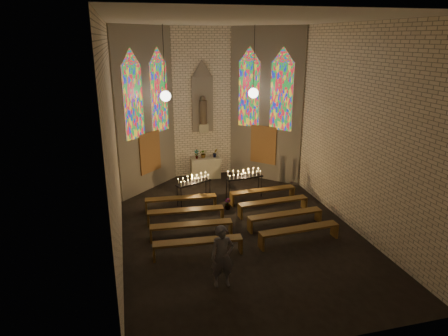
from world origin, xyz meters
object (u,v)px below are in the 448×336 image
(altar, at_px, (205,168))
(aisle_flower_pot, at_px, (228,204))
(votive_stand_right, at_px, (244,175))
(visitor, at_px, (222,256))
(votive_stand_left, at_px, (194,181))

(altar, xyz_separation_m, aisle_flower_pot, (0.10, -3.87, -0.28))
(votive_stand_right, distance_m, visitor, 6.36)
(aisle_flower_pot, distance_m, votive_stand_right, 1.59)
(altar, xyz_separation_m, votive_stand_left, (-1.08, -2.90, 0.46))
(votive_stand_left, bearing_deg, votive_stand_right, -24.51)
(votive_stand_left, distance_m, visitor, 5.88)
(visitor, bearing_deg, votive_stand_left, 89.42)
(altar, bearing_deg, votive_stand_left, -110.40)
(altar, relative_size, visitor, 0.79)
(altar, distance_m, visitor, 8.88)
(votive_stand_left, distance_m, votive_stand_right, 2.15)
(altar, height_order, aisle_flower_pot, altar)
(altar, bearing_deg, aisle_flower_pot, -88.58)
(altar, xyz_separation_m, visitor, (-1.34, -8.77, 0.39))
(votive_stand_right, bearing_deg, altar, 102.53)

